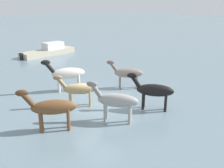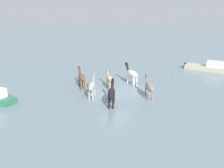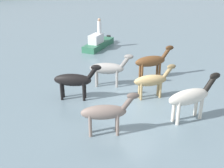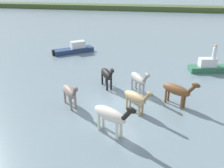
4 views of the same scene
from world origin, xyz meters
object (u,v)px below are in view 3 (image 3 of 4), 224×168
Objects in this scene: horse_dark_mare at (74,80)px; person_boatman_standing at (99,27)px; horse_pinto_flank at (152,61)px; boat_motor_center at (98,44)px; horse_mid_herd at (108,69)px; horse_gray_outer at (191,97)px; horse_dun_straggler at (106,112)px; horse_lead at (152,80)px.

person_boatman_standing is at bearing 89.52° from horse_dark_mare.
horse_pinto_flank is (4.68, -1.67, 0.02)m from horse_dark_mare.
horse_dark_mare is 0.54× the size of boat_motor_center.
horse_mid_herd reaches higher than boat_motor_center.
horse_gray_outer is 0.60× the size of boat_motor_center.
person_boatman_standing is (9.40, 7.81, 0.75)m from horse_dun_straggler.
boat_motor_center is (5.48, 7.79, -0.62)m from horse_lead.
horse_dun_straggler is 12.29m from boat_motor_center.
horse_gray_outer is 5.46m from horse_dark_mare.
horse_pinto_flank is (2.33, 1.28, 0.10)m from horse_lead.
horse_pinto_flank is at bearing 61.51° from horse_dun_straggler.
horse_lead is at bearing -125.69° from person_boatman_standing.
horse_dun_straggler is 3.89m from horse_lead.
horse_gray_outer reaches higher than horse_dark_mare.
horse_pinto_flank is 7.27m from boat_motor_center.
horse_lead is (3.89, 0.13, -0.04)m from horse_dun_straggler.
person_boatman_standing is at bearing 88.38° from horse_dun_straggler.
horse_gray_outer is at bearing -72.91° from horse_lead.
horse_mid_herd is at bearing 49.35° from horse_dark_mare.
horse_gray_outer is (2.95, -2.19, 0.13)m from horse_dun_straggler.
boat_motor_center is at bearing 88.89° from horse_dun_straggler.
horse_mid_herd is 2.76m from horse_pinto_flank.
horse_dark_mare is 4.97m from horse_pinto_flank.
horse_gray_outer is (-0.84, -4.91, 0.08)m from horse_mid_herd.
horse_dun_straggler is 0.89× the size of horse_pinto_flank.
horse_mid_herd is 1.15× the size of horse_lead.
horse_pinto_flank is 0.54× the size of boat_motor_center.
horse_dun_straggler is at bearing -138.92° from horse_lead.
horse_dun_straggler is at bearing -87.36° from horse_mid_herd.
horse_lead is 0.79× the size of horse_gray_outer.
boat_motor_center is (9.37, 7.92, -0.66)m from horse_dun_straggler.
person_boatman_standing reaches higher than horse_lead.
horse_pinto_flank reaches higher than horse_mid_herd.
boat_motor_center is at bearing 105.41° from person_boatman_standing.
horse_dark_mare is 9.23m from boat_motor_center.
person_boatman_standing is (5.51, 7.67, 0.79)m from horse_lead.
horse_pinto_flank is (3.27, 3.61, -0.06)m from horse_gray_outer.
person_boatman_standing is (0.03, -0.11, 1.41)m from boat_motor_center.
horse_mid_herd is at bearing 131.32° from horse_lead.
horse_lead is at bearing -30.81° from horse_mid_herd.
boat_motor_center is at bearing 99.98° from horse_mid_herd.
horse_lead is at bearing 42.00° from boat_motor_center.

